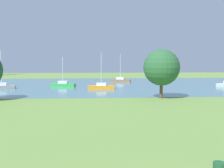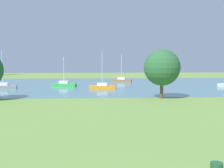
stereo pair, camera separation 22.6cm
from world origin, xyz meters
The scene contains 7 objects.
ground_plane centered at (0.00, 22.00, 0.00)m, with size 160.00×160.00×0.00m, color olive.
water_surface centered at (0.00, 50.00, 0.01)m, with size 140.00×40.00×0.02m, color slate.
sailboat_gray centered at (-18.75, 43.47, 0.46)m, with size 4.98×2.25×7.06m.
sailboat_brown centered at (4.57, 57.32, 0.46)m, with size 5.02×2.69×6.65m.
sailboat_orange centered at (-0.38, 41.93, 0.46)m, with size 4.87×1.73×6.63m.
sailboat_green centered at (-7.90, 46.92, 0.45)m, with size 4.98×2.27×5.86m.
tree_east_far centered at (7.65, 29.18, 4.31)m, with size 5.06×5.06×6.85m.
Camera 2 is at (-1.49, -9.11, 5.50)m, focal length 44.84 mm.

